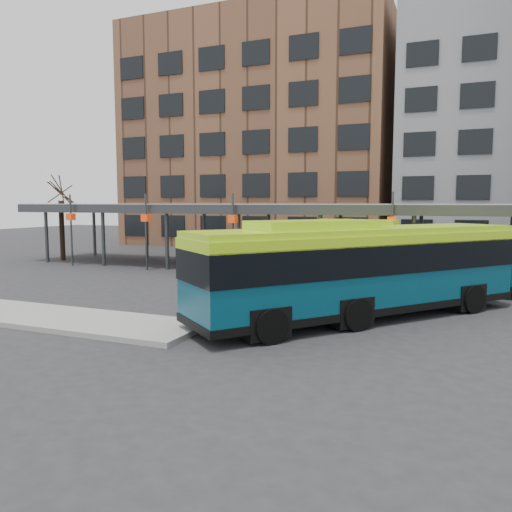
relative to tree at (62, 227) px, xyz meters
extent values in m
plane|color=#28282B|center=(18.00, -12.00, -2.43)|extent=(120.00, 120.00, 0.00)
cube|color=gray|center=(12.50, -15.00, -2.34)|extent=(14.00, 3.00, 0.18)
cube|color=#999B9E|center=(18.00, 1.00, 1.57)|extent=(40.00, 6.00, 0.35)
cube|color=#383A3D|center=(18.00, -2.00, 1.42)|extent=(40.00, 0.15, 0.55)
cylinder|color=#383A3D|center=(0.00, -1.50, -0.53)|extent=(0.24, 0.24, 3.80)
cylinder|color=#383A3D|center=(0.00, 3.50, -0.53)|extent=(0.24, 0.24, 3.80)
cylinder|color=#383A3D|center=(5.00, -1.50, -0.53)|extent=(0.24, 0.24, 3.80)
cylinder|color=#383A3D|center=(5.00, 3.50, -0.53)|extent=(0.24, 0.24, 3.80)
cylinder|color=#383A3D|center=(10.00, -1.50, -0.53)|extent=(0.24, 0.24, 3.80)
cylinder|color=#383A3D|center=(10.00, 3.50, -0.53)|extent=(0.24, 0.24, 3.80)
cylinder|color=#383A3D|center=(15.00, -1.50, -0.53)|extent=(0.24, 0.24, 3.80)
cylinder|color=#383A3D|center=(15.00, 3.50, -0.53)|extent=(0.24, 0.24, 3.80)
cylinder|color=#383A3D|center=(20.00, -1.50, -0.53)|extent=(0.24, 0.24, 3.80)
cylinder|color=#383A3D|center=(20.00, 3.50, -0.53)|extent=(0.24, 0.24, 3.80)
cylinder|color=#383A3D|center=(25.00, -1.50, -0.53)|extent=(0.24, 0.24, 3.80)
cylinder|color=#383A3D|center=(25.00, 3.50, -0.53)|extent=(0.24, 0.24, 3.80)
cylinder|color=#383A3D|center=(30.00, 3.50, -0.53)|extent=(0.24, 0.24, 3.80)
cylinder|color=#383A3D|center=(3.00, -2.30, -0.03)|extent=(0.12, 0.12, 4.80)
cube|color=red|center=(3.00, -2.30, 0.87)|extent=(0.45, 0.45, 0.45)
cylinder|color=#383A3D|center=(9.00, -2.30, -0.03)|extent=(0.12, 0.12, 4.80)
cube|color=red|center=(9.00, -2.30, 0.87)|extent=(0.45, 0.45, 0.45)
cylinder|color=#383A3D|center=(15.00, -2.30, -0.03)|extent=(0.12, 0.12, 4.80)
cube|color=red|center=(15.00, -2.30, 0.87)|extent=(0.45, 0.45, 0.45)
cylinder|color=#383A3D|center=(24.00, -2.30, -0.03)|extent=(0.12, 0.12, 4.80)
cube|color=red|center=(24.00, -2.30, 0.87)|extent=(0.45, 0.45, 0.45)
cylinder|color=black|center=(0.00, 0.00, -0.23)|extent=(0.36, 0.36, 4.40)
cylinder|color=black|center=(0.10, 0.00, 2.37)|extent=(0.08, 1.63, 1.59)
cylinder|color=black|center=(0.00, 0.10, 2.37)|extent=(1.63, 0.13, 1.59)
cylinder|color=black|center=(-0.10, -0.01, 2.37)|extent=(0.15, 1.63, 1.59)
cylinder|color=black|center=(0.00, -0.10, 2.37)|extent=(1.63, 0.10, 1.59)
cube|color=brown|center=(8.00, 20.00, 8.57)|extent=(26.00, 14.00, 22.00)
cube|color=#073F53|center=(23.98, -10.47, -0.68)|extent=(10.44, 11.88, 2.73)
cube|color=black|center=(23.98, -10.47, -0.14)|extent=(10.52, 11.96, 1.04)
cube|color=#A7DB16|center=(23.98, -10.47, 0.79)|extent=(10.35, 11.81, 0.22)
cube|color=#A7DB16|center=(22.60, -12.16, 1.01)|extent=(4.30, 4.63, 0.38)
cube|color=black|center=(23.98, -10.47, -1.92)|extent=(10.53, 11.97, 0.26)
cylinder|color=black|center=(27.79, -7.94, -1.89)|extent=(0.95, 1.05, 1.09)
cylinder|color=black|center=(25.73, -6.25, -1.89)|extent=(0.95, 1.05, 1.09)
cylinder|color=black|center=(24.18, -12.33, -1.89)|extent=(0.95, 1.05, 1.09)
cylinder|color=black|center=(22.12, -10.64, -1.89)|extent=(0.95, 1.05, 1.09)
cylinder|color=black|center=(22.10, -14.87, -1.89)|extent=(0.95, 1.05, 1.09)
cylinder|color=black|center=(20.04, -13.18, -1.89)|extent=(0.95, 1.05, 1.09)
cube|color=#073F53|center=(24.30, -3.16, -0.81)|extent=(12.27, 2.97, 2.54)
cube|color=black|center=(24.30, -3.16, -0.30)|extent=(12.33, 3.03, 0.97)
cube|color=#A7DB16|center=(24.30, -3.16, 0.56)|extent=(12.27, 2.86, 0.20)
cube|color=#A7DB16|center=(22.26, -3.09, 0.77)|extent=(4.13, 1.97, 0.36)
cube|color=black|center=(24.30, -3.16, -1.96)|extent=(12.34, 3.03, 0.24)
cylinder|color=black|center=(28.31, -4.54, -1.93)|extent=(1.03, 0.34, 1.02)
cylinder|color=black|center=(28.40, -2.06, -1.93)|extent=(1.03, 0.34, 1.02)
cylinder|color=black|center=(23.03, -4.36, -1.93)|extent=(1.03, 0.34, 1.02)
cylinder|color=black|center=(23.12, -1.88, -1.93)|extent=(1.03, 0.34, 1.02)
cylinder|color=black|center=(19.99, -4.25, -1.93)|extent=(1.03, 0.34, 1.02)
cylinder|color=black|center=(20.07, -1.77, -1.93)|extent=(1.03, 0.34, 1.02)
imported|color=slate|center=(29.07, 0.08, -1.99)|extent=(1.80, 1.09, 0.89)
imported|color=slate|center=(29.69, -0.35, -1.94)|extent=(1.71, 0.77, 0.99)
camera|label=1|loc=(27.26, -28.57, 1.79)|focal=35.00mm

